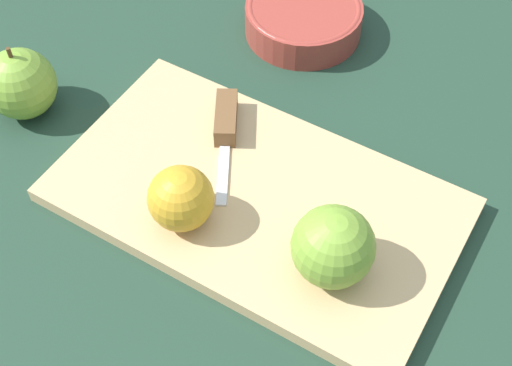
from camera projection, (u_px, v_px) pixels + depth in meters
The scene contains 7 objects.
ground_plane at pixel (256, 205), 0.76m from camera, with size 4.00×4.00×0.00m, color #1E3828.
cutting_board at pixel (256, 200), 0.76m from camera, with size 0.46×0.31×0.02m.
apple_half_left at pixel (333, 247), 0.66m from camera, with size 0.08×0.08×0.08m.
apple_half_right at pixel (181, 199), 0.71m from camera, with size 0.07×0.07×0.07m.
knife at pixel (226, 121), 0.80m from camera, with size 0.07×0.15×0.02m.
apple_whole at pixel (21, 84), 0.82m from camera, with size 0.08×0.08×0.09m.
bowl at pixel (304, 18), 0.92m from camera, with size 0.15×0.15×0.04m.
Camera 1 is at (-0.16, 0.42, 0.62)m, focal length 50.00 mm.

